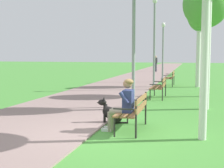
{
  "coord_description": "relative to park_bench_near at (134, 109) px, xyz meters",
  "views": [
    {
      "loc": [
        1.86,
        -6.53,
        1.82
      ],
      "look_at": [
        -0.57,
        2.63,
        0.9
      ],
      "focal_mm": 49.6,
      "sensor_mm": 36.0,
      "label": 1
    }
  ],
  "objects": [
    {
      "name": "ground_plane",
      "position": [
        -0.5,
        -0.63,
        -0.51
      ],
      "size": [
        120.0,
        120.0,
        0.0
      ],
      "primitive_type": "plane",
      "color": "#478E38"
    },
    {
      "name": "paved_path",
      "position": [
        -2.73,
        23.37,
        -0.49
      ],
      "size": [
        3.86,
        60.0,
        0.04
      ],
      "primitive_type": "cube",
      "color": "gray",
      "rests_on": "ground"
    },
    {
      "name": "park_bench_near",
      "position": [
        0.0,
        0.0,
        0.0
      ],
      "size": [
        0.55,
        1.5,
        0.85
      ],
      "color": "olive",
      "rests_on": "ground"
    },
    {
      "name": "park_bench_mid",
      "position": [
        0.01,
        5.6,
        0.0
      ],
      "size": [
        0.55,
        1.5,
        0.85
      ],
      "color": "olive",
      "rests_on": "ground"
    },
    {
      "name": "park_bench_far",
      "position": [
        0.05,
        10.79,
        0.0
      ],
      "size": [
        0.55,
        1.5,
        0.85
      ],
      "color": "olive",
      "rests_on": "ground"
    },
    {
      "name": "person_seated_on_near_bench",
      "position": [
        -0.21,
        -0.17,
        0.17
      ],
      "size": [
        0.74,
        0.49,
        1.25
      ],
      "color": "gray",
      "rests_on": "ground"
    },
    {
      "name": "dog_black",
      "position": [
        -0.71,
        0.57,
        -0.25
      ],
      "size": [
        0.82,
        0.37,
        0.71
      ],
      "color": "black",
      "rests_on": "ground"
    },
    {
      "name": "lamp_post_near",
      "position": [
        -0.59,
        2.97,
        1.74
      ],
      "size": [
        0.24,
        0.24,
        4.36
      ],
      "color": "gray",
      "rests_on": "ground"
    },
    {
      "name": "lamp_post_mid",
      "position": [
        -0.58,
        8.35,
        1.87
      ],
      "size": [
        0.24,
        0.24,
        4.61
      ],
      "color": "gray",
      "rests_on": "ground"
    },
    {
      "name": "lamp_post_far",
      "position": [
        -0.58,
        12.77,
        1.47
      ],
      "size": [
        0.24,
        0.24,
        3.81
      ],
      "color": "gray",
      "rests_on": "ground"
    },
    {
      "name": "birch_tree_third",
      "position": [
        1.77,
        6.59,
        3.36
      ],
      "size": [
        1.9,
        1.7,
        4.92
      ],
      "color": "silver",
      "rests_on": "ground"
    },
    {
      "name": "birch_tree_fourth",
      "position": [
        1.57,
        10.49,
        3.69
      ],
      "size": [
        1.43,
        1.4,
        5.54
      ],
      "color": "silver",
      "rests_on": "ground"
    },
    {
      "name": "pedestrian_distant",
      "position": [
        -2.41,
        24.44,
        0.33
      ],
      "size": [
        0.32,
        0.22,
        1.65
      ],
      "color": "#383842",
      "rests_on": "ground"
    }
  ]
}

